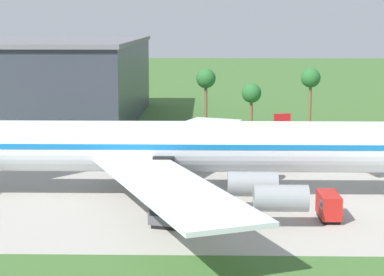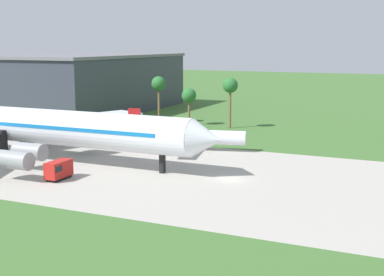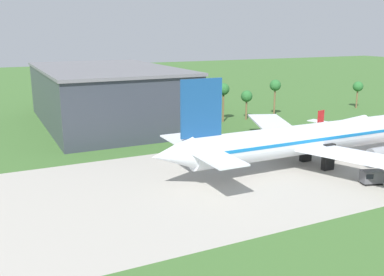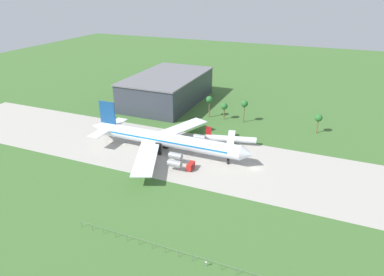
{
  "view_description": "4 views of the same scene",
  "coord_description": "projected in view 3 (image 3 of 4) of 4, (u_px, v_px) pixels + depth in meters",
  "views": [
    {
      "loc": [
        -35.92,
        -81.05,
        20.67
      ],
      "look_at": [
        -37.64,
        -0.56,
        6.94
      ],
      "focal_mm": 65.0,
      "sensor_mm": 36.0,
      "label": 1
    },
    {
      "loc": [
        26.69,
        -72.82,
        20.0
      ],
      "look_at": [
        -5.88,
        -0.56,
        5.94
      ],
      "focal_mm": 50.0,
      "sensor_mm": 36.0,
      "label": 2
    },
    {
      "loc": [
        -100.96,
        -65.28,
        26.86
      ],
      "look_at": [
        -69.4,
        -0.56,
        8.94
      ],
      "focal_mm": 40.0,
      "sensor_mm": 36.0,
      "label": 3
    },
    {
      "loc": [
        22.23,
        -118.23,
        66.91
      ],
      "look_at": [
        -29.06,
        5.0,
        6.0
      ],
      "focal_mm": 32.0,
      "sensor_mm": 36.0,
      "label": 4
    }
  ],
  "objects": [
    {
      "name": "jet_airliner",
      "position": [
        325.0,
        137.0,
        87.88
      ],
      "size": [
        75.83,
        62.13,
        19.15
      ],
      "color": "silver",
      "rests_on": "ground_plane"
    },
    {
      "name": "baggage_tug",
      "position": [
        372.0,
        177.0,
        77.16
      ],
      "size": [
        4.42,
        3.08,
        2.6
      ],
      "color": "black",
      "rests_on": "ground_plane"
    },
    {
      "name": "palm_tree_row",
      "position": [
        323.0,
        87.0,
        145.77
      ],
      "size": [
        116.87,
        3.6,
        12.04
      ],
      "color": "brown",
      "rests_on": "ground_plane"
    },
    {
      "name": "regional_aircraft",
      "position": [
        342.0,
        125.0,
        114.74
      ],
      "size": [
        22.69,
        20.61,
        7.7
      ],
      "color": "silver",
      "rests_on": "ground_plane"
    },
    {
      "name": "terminal_building",
      "position": [
        106.0,
        95.0,
        128.16
      ],
      "size": [
        36.72,
        61.2,
        16.77
      ],
      "color": "#333842",
      "rests_on": "ground_plane"
    }
  ]
}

